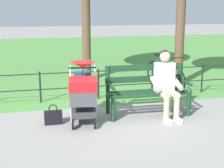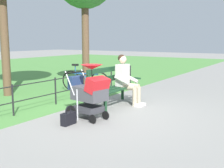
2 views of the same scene
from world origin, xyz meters
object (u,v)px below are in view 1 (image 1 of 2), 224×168
(park_bench, at_px, (147,88))
(person_on_bench, at_px, (166,82))
(handbag, at_px, (53,117))
(stroller, at_px, (83,92))
(bicycle, at_px, (165,75))

(park_bench, xyz_separation_m, person_on_bench, (-0.30, 0.22, 0.15))
(person_on_bench, relative_size, handbag, 3.45)
(person_on_bench, bearing_deg, stroller, 2.13)
(park_bench, height_order, person_on_bench, person_on_bench)
(person_on_bench, xyz_separation_m, handbag, (2.14, -0.05, -0.55))
(stroller, bearing_deg, bicycle, -139.77)
(handbag, relative_size, bicycle, 0.23)
(park_bench, xyz_separation_m, handbag, (1.84, 0.17, -0.40))
(park_bench, xyz_separation_m, stroller, (1.30, 0.28, 0.07))
(park_bench, bearing_deg, handbag, 5.32)
(person_on_bench, height_order, handbag, person_on_bench)
(park_bench, distance_m, handbag, 1.89)
(person_on_bench, distance_m, handbag, 2.21)
(handbag, distance_m, bicycle, 3.52)
(park_bench, bearing_deg, person_on_bench, 143.67)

